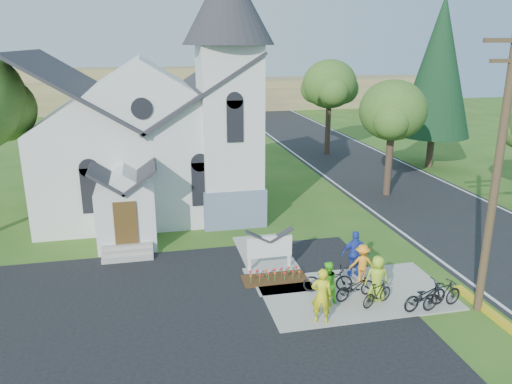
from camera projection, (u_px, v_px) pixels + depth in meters
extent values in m
plane|color=#2D5A19|center=(322.00, 305.00, 18.11)|extent=(120.00, 120.00, 0.00)
cube|color=black|center=(122.00, 363.00, 14.80)|extent=(20.00, 16.00, 0.02)
cube|color=black|center=(386.00, 181.00, 34.19)|extent=(8.00, 90.00, 0.02)
cube|color=gray|center=(355.00, 293.00, 18.88)|extent=(7.00, 4.00, 0.05)
cube|color=silver|center=(146.00, 164.00, 28.30)|extent=(11.00, 9.00, 5.00)
cube|color=slate|center=(231.00, 201.00, 26.54)|extent=(3.20, 3.20, 2.00)
cube|color=silver|center=(230.00, 136.00, 25.52)|extent=(3.00, 3.00, 9.00)
cone|color=#2C2C31|center=(228.00, 1.00, 23.63)|extent=(4.50, 4.50, 4.00)
cube|color=silver|center=(127.00, 216.00, 23.08)|extent=(2.60, 2.40, 2.80)
cube|color=#503717|center=(126.00, 223.00, 21.91)|extent=(1.00, 0.10, 2.00)
cube|color=gray|center=(269.00, 269.00, 20.84)|extent=(2.20, 0.40, 0.10)
cube|color=white|center=(249.00, 260.00, 20.52)|extent=(0.12, 0.12, 1.00)
cube|color=white|center=(289.00, 256.00, 20.87)|extent=(0.12, 0.12, 1.00)
cube|color=white|center=(269.00, 247.00, 20.55)|extent=(1.90, 0.14, 0.90)
cube|color=#3A230F|center=(275.00, 279.00, 20.01)|extent=(2.60, 1.10, 0.07)
cylinder|color=#473423|center=(497.00, 174.00, 16.36)|extent=(0.28, 0.28, 10.00)
cylinder|color=#38271E|center=(389.00, 163.00, 30.49)|extent=(0.44, 0.44, 4.05)
ellipsoid|color=#30581E|center=(393.00, 110.00, 29.56)|extent=(4.00, 4.00, 3.60)
cylinder|color=#38271E|center=(328.00, 127.00, 41.75)|extent=(0.44, 0.44, 4.50)
ellipsoid|color=#30581E|center=(330.00, 84.00, 40.71)|extent=(4.40, 4.40, 3.96)
cylinder|color=#38271E|center=(430.00, 151.00, 37.68)|extent=(0.50, 0.50, 2.40)
cone|color=black|center=(439.00, 67.00, 35.88)|extent=(5.20, 5.20, 10.00)
cube|color=olive|center=(229.00, 94.00, 71.10)|extent=(60.00, 8.00, 4.00)
cube|color=olive|center=(114.00, 89.00, 69.43)|extent=(30.00, 6.00, 5.60)
cube|color=olive|center=(340.00, 96.00, 72.68)|extent=(25.00, 6.00, 3.00)
imported|color=yellow|center=(322.00, 296.00, 16.64)|extent=(0.83, 0.69, 1.96)
imported|color=black|center=(328.00, 279.00, 18.86)|extent=(1.97, 0.95, 0.99)
imported|color=#61EA2B|center=(327.00, 283.00, 17.85)|extent=(0.98, 0.88, 1.64)
imported|color=black|center=(377.00, 293.00, 17.89)|extent=(1.53, 1.00, 0.90)
imported|color=#243FB7|center=(355.00, 254.00, 20.00)|extent=(1.17, 0.62, 1.91)
imported|color=black|center=(355.00, 287.00, 18.36)|extent=(1.84, 1.07, 0.91)
imported|color=orange|center=(362.00, 263.00, 19.57)|extent=(1.10, 0.77, 1.55)
imported|color=black|center=(442.00, 295.00, 17.66)|extent=(1.80, 0.84, 1.04)
imported|color=#A8D227|center=(377.00, 278.00, 18.11)|extent=(0.95, 0.72, 1.74)
imported|color=black|center=(425.00, 296.00, 17.65)|extent=(1.98, 1.07, 0.99)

